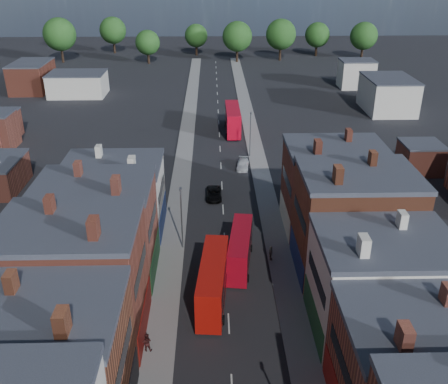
{
  "coord_description": "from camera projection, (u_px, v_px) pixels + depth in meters",
  "views": [
    {
      "loc": [
        -1.42,
        -22.35,
        32.87
      ],
      "look_at": [
        0.0,
        34.79,
        5.26
      ],
      "focal_mm": 40.0,
      "sensor_mm": 36.0,
      "label": 1
    }
  ],
  "objects": [
    {
      "name": "pavement_west",
      "position": [
        181.0,
        180.0,
        79.28
      ],
      "size": [
        3.0,
        200.0,
        0.12
      ],
      "primitive_type": "cube",
      "color": "gray",
      "rests_on": "ground"
    },
    {
      "name": "car_3",
      "position": [
        243.0,
        164.0,
        83.6
      ],
      "size": [
        2.42,
        4.85,
        1.35
      ],
      "primitive_type": "imported",
      "rotation": [
        0.0,
        0.0,
        -0.12
      ],
      "color": "silver",
      "rests_on": "ground"
    },
    {
      "name": "lamp_post_3",
      "position": [
        250.0,
        131.0,
        86.53
      ],
      "size": [
        0.25,
        0.7,
        8.12
      ],
      "color": "slate",
      "rests_on": "ground"
    },
    {
      "name": "pavement_east",
      "position": [
        262.0,
        179.0,
        79.57
      ],
      "size": [
        3.0,
        200.0,
        0.12
      ],
      "primitive_type": "cube",
      "color": "gray",
      "rests_on": "ground"
    },
    {
      "name": "car_2",
      "position": [
        214.0,
        194.0,
        73.47
      ],
      "size": [
        2.27,
        4.92,
        1.37
      ],
      "primitive_type": "imported",
      "rotation": [
        0.0,
        0.0,
        -0.0
      ],
      "color": "black",
      "rests_on": "ground"
    },
    {
      "name": "bus_2",
      "position": [
        233.0,
        119.0,
        99.38
      ],
      "size": [
        3.05,
        11.75,
        5.07
      ],
      "rotation": [
        0.0,
        0.0,
        0.01
      ],
      "color": "red",
      "rests_on": "ground"
    },
    {
      "name": "ped_1",
      "position": [
        147.0,
        342.0,
        45.05
      ],
      "size": [
        0.92,
        0.55,
        1.83
      ],
      "primitive_type": "imported",
      "rotation": [
        0.0,
        0.0,
        3.07
      ],
      "color": "#421B1A",
      "rests_on": "pavement_west"
    },
    {
      "name": "ped_3",
      "position": [
        271.0,
        253.0,
        58.38
      ],
      "size": [
        0.51,
        1.09,
        1.84
      ],
      "primitive_type": "imported",
      "rotation": [
        0.0,
        0.0,
        1.55
      ],
      "color": "#5A564D",
      "rests_on": "pavement_east"
    },
    {
      "name": "lamp_post_2",
      "position": [
        181.0,
        214.0,
        59.29
      ],
      "size": [
        0.25,
        0.7,
        8.12
      ],
      "color": "slate",
      "rests_on": "ground"
    },
    {
      "name": "bus_0",
      "position": [
        213.0,
        281.0,
        50.88
      ],
      "size": [
        3.5,
        11.15,
        4.74
      ],
      "rotation": [
        0.0,
        0.0,
        -0.09
      ],
      "color": "red",
      "rests_on": "ground"
    },
    {
      "name": "bus_1",
      "position": [
        240.0,
        249.0,
        56.95
      ],
      "size": [
        3.47,
        9.92,
        4.2
      ],
      "rotation": [
        0.0,
        0.0,
        -0.13
      ],
      "color": "#B60A1B",
      "rests_on": "ground"
    }
  ]
}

